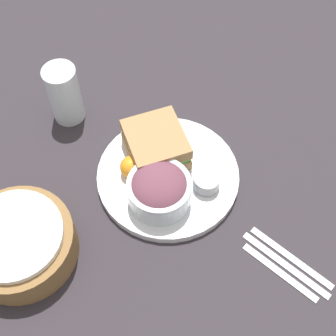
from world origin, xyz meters
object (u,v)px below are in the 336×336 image
at_px(plate, 168,176).
at_px(salad_bowl, 159,189).
at_px(knife, 286,265).
at_px(drink_glass, 64,94).
at_px(dressing_cup, 206,182).
at_px(spoon, 280,272).
at_px(fork, 291,257).
at_px(bread_basket, 19,243).
at_px(sandwich, 157,144).

distance_m(plate, salad_bowl, 0.07).
bearing_deg(knife, salad_bowl, -168.24).
bearing_deg(drink_glass, plate, -154.48).
height_order(dressing_cup, spoon, dressing_cup).
xyz_separation_m(dressing_cup, fork, (-0.19, -0.07, -0.03)).
bearing_deg(salad_bowl, bread_basket, 84.81).
relative_size(salad_bowl, drink_glass, 0.89).
xyz_separation_m(plate, bread_basket, (-0.02, 0.30, 0.03)).
bearing_deg(plate, spoon, -161.86).
height_order(sandwich, bread_basket, sandwich).
height_order(salad_bowl, drink_glass, drink_glass).
height_order(salad_bowl, spoon, salad_bowl).
relative_size(dressing_cup, spoon, 0.33).
height_order(salad_bowl, knife, salad_bowl).
distance_m(dressing_cup, fork, 0.20).
bearing_deg(drink_glass, sandwich, -147.95).
relative_size(salad_bowl, spoon, 0.77).
distance_m(dressing_cup, spoon, 0.21).
xyz_separation_m(dressing_cup, spoon, (-0.20, -0.03, -0.03)).
bearing_deg(dressing_cup, plate, 42.05).
relative_size(drink_glass, knife, 0.74).
height_order(dressing_cup, bread_basket, bread_basket).
relative_size(sandwich, dressing_cup, 2.56).
xyz_separation_m(plate, salad_bowl, (-0.04, 0.04, 0.04)).
distance_m(bread_basket, fork, 0.48).
bearing_deg(spoon, bread_basket, -144.14).
relative_size(sandwich, bread_basket, 0.65).
bearing_deg(dressing_cup, knife, -165.63).
bearing_deg(sandwich, plate, 176.44).
relative_size(knife, spoon, 1.17).
relative_size(plate, knife, 1.55).
distance_m(salad_bowl, fork, 0.26).
relative_size(plate, fork, 1.63).
distance_m(salad_bowl, knife, 0.26).
relative_size(salad_bowl, dressing_cup, 2.35).
xyz_separation_m(plate, fork, (-0.25, -0.12, -0.01)).
bearing_deg(bread_basket, salad_bowl, -95.19).
distance_m(fork, spoon, 0.04).
xyz_separation_m(salad_bowl, knife, (-0.21, -0.14, -0.05)).
distance_m(sandwich, dressing_cup, 0.12).
height_order(bread_basket, fork, bread_basket).
relative_size(dressing_cup, bread_basket, 0.25).
xyz_separation_m(sandwich, bread_basket, (-0.07, 0.30, -0.01)).
bearing_deg(salad_bowl, drink_glass, 14.92).
relative_size(fork, spoon, 1.11).
height_order(drink_glass, fork, drink_glass).
bearing_deg(dressing_cup, bread_basket, 83.62).
bearing_deg(knife, drink_glass, -178.22).
distance_m(sandwich, drink_glass, 0.22).
distance_m(plate, sandwich, 0.07).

